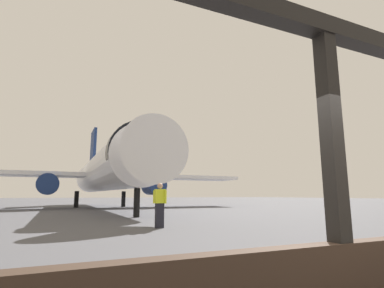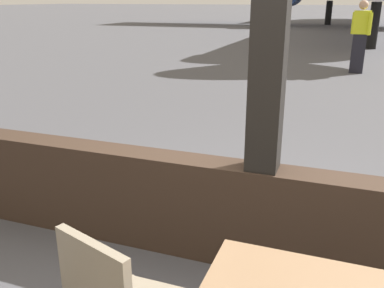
% 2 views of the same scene
% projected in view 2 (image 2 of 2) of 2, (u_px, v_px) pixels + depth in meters
% --- Properties ---
extents(ground_plane, '(220.00, 220.00, 0.00)m').
position_uv_depth(ground_plane, '(347.00, 20.00, 38.47)').
color(ground_plane, '#4C4C51').
extents(window_frame, '(9.01, 0.24, 3.58)m').
position_uv_depth(window_frame, '(267.00, 93.00, 2.56)').
color(window_frame, '#38281E').
rests_on(window_frame, ground).
extents(ground_crew_worker, '(0.46, 0.40, 1.74)m').
position_uv_depth(ground_crew_worker, '(360.00, 36.00, 10.31)').
color(ground_crew_worker, black).
rests_on(ground_crew_worker, ground).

